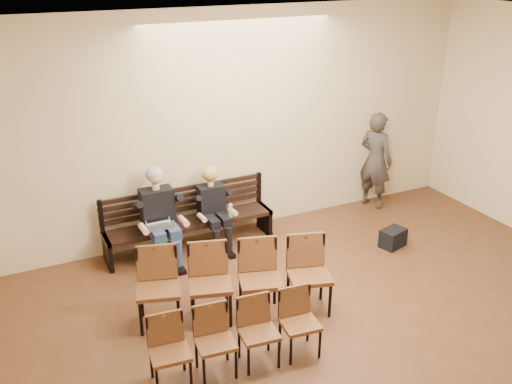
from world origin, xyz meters
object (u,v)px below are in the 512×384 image
Objects in this scene: seated_woman at (214,212)px; passerby at (376,153)px; water_bottle at (231,218)px; bag at (393,238)px; seated_man at (159,215)px; chair_row_front at (237,338)px; chair_row_back at (235,283)px; laptop at (161,228)px; bench at (190,234)px.

passerby is (3.12, 0.22, 0.41)m from seated_woman.
water_bottle is 0.57× the size of bag.
seated_man is 2.72m from chair_row_front.
laptop is at bearing 120.78° from chair_row_back.
seated_woman is at bearing 72.64° from passerby.
laptop is 4.04m from passerby.
laptop is (-0.53, -0.29, 0.35)m from bench.
seated_woman is 1.88m from chair_row_back.
bench is at bearing 155.01° from bag.
laptop is 0.18× the size of passerby.
seated_woman reaches higher than water_bottle.
seated_man is at bearing 71.79° from passerby.
seated_woman is 0.58× the size of passerby.
seated_woman reaches higher than chair_row_back.
laptop is 1.63× the size of water_bottle.
laptop is at bearing 97.15° from chair_row_front.
bag is 3.62m from chair_row_front.
seated_woman is at bearing 78.87° from chair_row_front.
bag is at bearing -24.99° from bench.
chair_row_front is (-3.94, -2.92, -0.60)m from passerby.
chair_row_back is at bearing -70.83° from laptop.
laptop is 0.19× the size of chair_row_front.
bag is (3.31, -1.19, -0.56)m from seated_man.
water_bottle reaches higher than bench.
chair_row_front is at bearing -106.78° from seated_woman.
seated_woman is at bearing 92.37° from chair_row_back.
passerby is at bearing 9.08° from water_bottle.
seated_man is at bearing 160.17° from bag.
seated_man is 3.95× the size of laptop.
passerby reaches higher than bag.
bag is at bearing -22.20° from water_bottle.
bag is at bearing -25.77° from seated_woman.
seated_man is 3.98m from passerby.
bag is at bearing -19.83° from seated_man.
passerby reaches higher than chair_row_front.
passerby is at bearing 46.01° from chair_row_back.
bench is 1.32× the size of passerby.
chair_row_back is at bearing -78.00° from seated_man.
seated_man is (-0.49, -0.12, 0.48)m from bench.
laptop is 0.92× the size of bag.
bench reaches higher than bag.
chair_row_back is (0.36, 0.87, 0.10)m from chair_row_front.
seated_man reaches higher than chair_row_front.
passerby is at bearing 65.18° from bag.
seated_man reaches higher than bench.
seated_woman is at bearing -19.12° from bench.
water_bottle is 2.64m from chair_row_front.
chair_row_front is 0.79× the size of chair_row_back.
bag is at bearing 133.79° from passerby.
water_bottle is at bearing -36.01° from bench.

